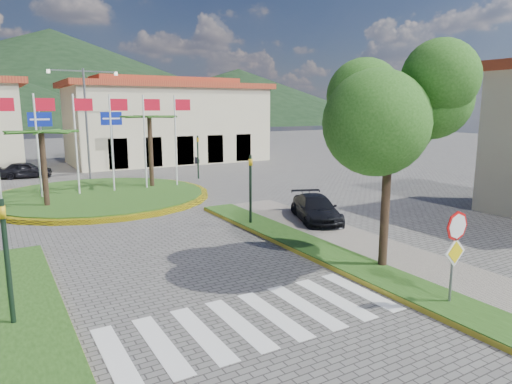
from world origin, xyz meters
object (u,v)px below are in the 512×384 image
car_side_right (316,209)px  roundabout_island (99,195)px  stop_sign (455,243)px  car_dark_b (179,158)px  deciduous_tree (390,110)px  car_dark_a (26,170)px

car_side_right → roundabout_island: bearing=146.7°
stop_sign → car_side_right: size_ratio=0.63×
car_dark_b → roundabout_island: bearing=163.9°
stop_sign → deciduous_tree: 4.59m
roundabout_island → car_side_right: (7.50, -10.86, 0.44)m
car_dark_a → deciduous_tree: bearing=-152.1°
roundabout_island → stop_sign: roundabout_island is taller
car_dark_a → car_dark_b: car_dark_a is taller
roundabout_island → car_side_right: bearing=-55.4°
deciduous_tree → car_side_right: 7.90m
deciduous_tree → car_dark_b: (4.29, 29.62, -4.56)m
car_dark_b → car_side_right: size_ratio=0.89×
stop_sign → car_dark_b: 33.05m
deciduous_tree → car_dark_b: bearing=81.8°
stop_sign → car_dark_a: 31.95m
stop_sign → deciduous_tree: deciduous_tree is taller
roundabout_island → deciduous_tree: deciduous_tree is taller
car_dark_b → car_side_right: 23.60m
car_dark_b → deciduous_tree: bearing=-166.6°
car_dark_a → car_dark_b: bearing=-71.5°
stop_sign → car_dark_b: size_ratio=0.71×
car_side_right → stop_sign: bearing=-83.7°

